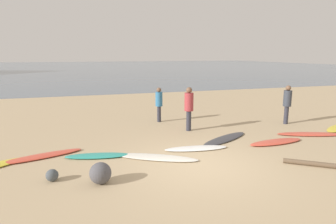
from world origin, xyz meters
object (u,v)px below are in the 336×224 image
Objects in this scene: surfboard_3 at (156,157)px; driftwood_log at (313,164)px; beach_rock_far at (100,173)px; surfboard_5 at (225,139)px; surfboard_6 at (276,142)px; surfboard_2 at (97,156)px; surfboard_1 at (41,156)px; person_2 at (159,102)px; surfboard_4 at (196,148)px; surfboard_7 at (311,134)px; person_1 at (189,105)px; person_0 at (287,101)px; beach_rock_near at (52,175)px.

driftwood_log is at bearing 3.72° from surfboard_3.
beach_rock_far reaches higher than driftwood_log.
surfboard_5 is 1.15× the size of surfboard_6.
surfboard_2 is 4.61m from surfboard_5.
surfboard_1 is 1.59× the size of driftwood_log.
driftwood_log is at bearing -147.63° from person_2.
person_2 reaches higher than beach_rock_far.
person_2 is 7.07m from driftwood_log.
surfboard_6 is at bearing 3.34° from surfboard_4.
surfboard_1 is 0.95× the size of surfboard_7.
surfboard_3 is 1.19× the size of surfboard_6.
driftwood_log reaches higher than surfboard_3.
surfboard_6 is 1.20× the size of person_1.
surfboard_5 is 1.44× the size of person_0.
person_0 reaches higher than person_2.
person_1 is at bearing 81.96° from surfboard_4.
beach_rock_far is at bearing -80.48° from surfboard_2.
person_0 reaches higher than beach_rock_near.
surfboard_2 is 1.25× the size of driftwood_log.
surfboard_3 is 2.96m from beach_rock_near.
surfboard_3 is 3.58m from person_1.
person_1 reaches higher than surfboard_6.
surfboard_1 is 6.22m from surfboard_5.
person_2 is (-1.53, 3.48, 0.90)m from surfboard_5.
person_0 is at bearing -101.22° from person_2.
beach_rock_near reaches higher than surfboard_1.
beach_rock_far is at bearing 178.78° from surfboard_5.
surfboard_5 is 4.69× the size of beach_rock_far.
beach_rock_near is at bearing -152.55° from surfboard_7.
surfboard_5 is 1.39× the size of person_1.
person_1 is 1.15× the size of driftwood_log.
beach_rock_far is (-4.64, -2.37, 0.23)m from surfboard_5.
surfboard_3 is at bearing -35.89° from surfboard_1.
beach_rock_near is (-7.27, -0.97, 0.10)m from surfboard_6.
person_1 is at bearing -148.76° from person_2.
surfboard_7 is (4.91, 0.25, 0.00)m from surfboard_4.
surfboard_2 is 0.90× the size of surfboard_6.
person_1 is at bearing 39.74° from surfboard_2.
surfboard_7 is at bearing 9.20° from surfboard_6.
person_1 is at bearing 81.21° from surfboard_3.
driftwood_log is (2.56, -2.31, 0.03)m from surfboard_4.
surfboard_1 is at bearing 151.82° from surfboard_5.
person_1 is at bearing 88.46° from surfboard_5.
beach_rock_near is at bearing -176.55° from surfboard_6.
surfboard_3 is at bearing -155.36° from surfboard_7.
surfboard_4 is 1.18× the size of person_1.
person_0 is at bearing 49.55° from surfboard_3.
person_1 reaches higher than surfboard_7.
person_2 is (-3.04, 4.39, 0.89)m from surfboard_6.
surfboard_7 reaches higher than surfboard_5.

